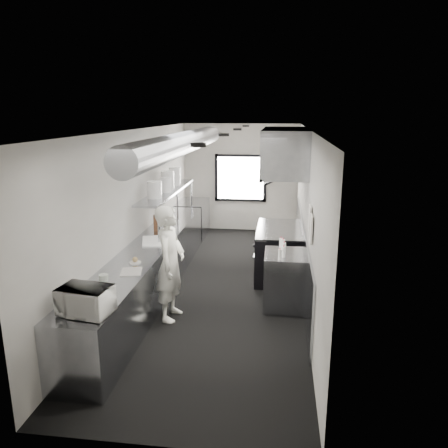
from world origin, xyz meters
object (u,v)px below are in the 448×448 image
(exhaust_hood, at_px, (285,152))
(cutting_board, at_px, (156,241))
(bottle_station, at_px, (284,280))
(plate_stack_d, at_px, (175,176))
(squeeze_bottle_c, at_px, (284,248))
(deli_tub_a, at_px, (83,295))
(microwave, at_px, (85,300))
(squeeze_bottle_d, at_px, (283,245))
(small_plate, at_px, (135,263))
(range, at_px, (278,252))
(squeeze_bottle_e, at_px, (281,243))
(pass_shelf, at_px, (168,192))
(plate_stack_c, at_px, (168,180))
(squeeze_bottle_a, at_px, (280,254))
(prep_counter, at_px, (150,269))
(far_work_table, at_px, (192,219))
(line_cook, at_px, (170,263))
(plate_stack_a, at_px, (154,190))
(deli_tub_b, at_px, (104,278))
(plate_stack_b, at_px, (166,185))
(squeeze_bottle_b, at_px, (284,252))
(knife_block, at_px, (157,223))

(exhaust_hood, bearing_deg, cutting_board, -155.25)
(bottle_station, bearing_deg, plate_stack_d, 135.10)
(squeeze_bottle_c, bearing_deg, deli_tub_a, -139.07)
(plate_stack_d, bearing_deg, microwave, -88.67)
(squeeze_bottle_d, bearing_deg, small_plate, -157.35)
(range, relative_size, squeeze_bottle_e, 9.44)
(pass_shelf, distance_m, cutting_board, 1.45)
(plate_stack_c, height_order, plate_stack_d, plate_stack_d)
(deli_tub_a, bearing_deg, squeeze_bottle_a, 36.73)
(squeeze_bottle_a, relative_size, squeeze_bottle_d, 0.91)
(exhaust_hood, height_order, prep_counter, exhaust_hood)
(pass_shelf, xyz_separation_m, squeeze_bottle_c, (2.32, -1.67, -0.55))
(deli_tub_a, relative_size, small_plate, 0.74)
(far_work_table, relative_size, deli_tub_a, 8.99)
(deli_tub_a, bearing_deg, plate_stack_c, 88.81)
(microwave, height_order, small_plate, microwave)
(prep_counter, distance_m, deli_tub_a, 2.32)
(prep_counter, bearing_deg, line_cook, -55.15)
(range, bearing_deg, plate_stack_a, -167.14)
(small_plate, bearing_deg, cutting_board, 89.85)
(far_work_table, bearing_deg, plate_stack_c, -91.57)
(deli_tub_b, bearing_deg, deli_tub_a, -91.75)
(deli_tub_b, relative_size, squeeze_bottle_a, 0.75)
(microwave, bearing_deg, small_plate, 97.75)
(microwave, bearing_deg, deli_tub_a, 126.77)
(line_cook, relative_size, plate_stack_d, 4.63)
(line_cook, bearing_deg, far_work_table, 12.32)
(squeeze_bottle_e, bearing_deg, exhaust_hood, 89.05)
(plate_stack_b, distance_m, squeeze_bottle_b, 2.94)
(prep_counter, xyz_separation_m, bottle_station, (2.30, -0.20, 0.00))
(far_work_table, relative_size, cutting_board, 1.88)
(small_plate, xyz_separation_m, squeeze_bottle_d, (2.19, 0.91, 0.08))
(squeeze_bottle_c, bearing_deg, bottle_station, -57.81)
(squeeze_bottle_a, xyz_separation_m, squeeze_bottle_e, (0.01, 0.60, 0.00))
(knife_block, bearing_deg, deli_tub_b, -105.68)
(squeeze_bottle_c, bearing_deg, deli_tub_b, -147.82)
(far_work_table, xyz_separation_m, squeeze_bottle_d, (2.26, -3.72, 0.54))
(exhaust_hood, height_order, range, exhaust_hood)
(small_plate, distance_m, squeeze_bottle_e, 2.39)
(knife_block, height_order, squeeze_bottle_e, knife_block)
(deli_tub_b, bearing_deg, plate_stack_c, 88.91)
(microwave, bearing_deg, deli_tub_b, 108.90)
(prep_counter, height_order, microwave, microwave)
(range, xyz_separation_m, small_plate, (-2.12, -2.14, 0.44))
(far_work_table, bearing_deg, bottle_station, -59.47)
(squeeze_bottle_c, xyz_separation_m, squeeze_bottle_e, (-0.05, 0.26, -0.00))
(small_plate, bearing_deg, squeeze_bottle_a, 11.35)
(exhaust_hood, distance_m, range, 1.92)
(small_plate, distance_m, cutting_board, 1.14)
(bottle_station, relative_size, plate_stack_c, 2.40)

